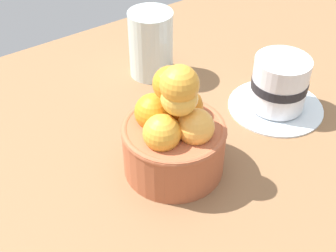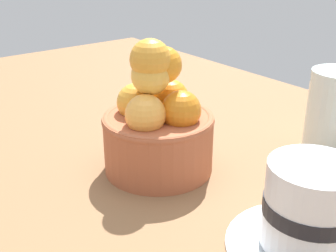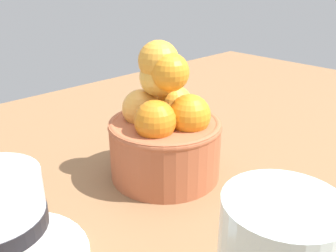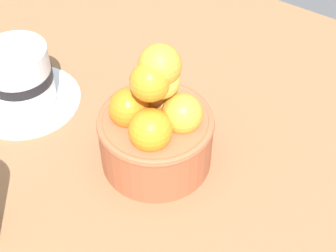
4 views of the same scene
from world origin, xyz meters
TOP-DOWN VIEW (x-y plane):
  - ground_plane at (0.00, 0.00)cm, footprint 133.73×80.86cm
  - terracotta_bowl at (-0.01, -0.04)cm, footprint 13.29×13.29cm

SIDE VIEW (x-z plane):
  - ground_plane at x=0.00cm, z-range -3.84..0.00cm
  - terracotta_bowl at x=-0.01cm, z-range -2.20..13.99cm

